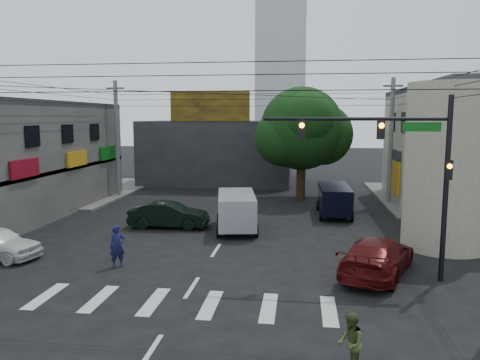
% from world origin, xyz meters
% --- Properties ---
extents(ground, '(160.00, 160.00, 0.00)m').
position_xyz_m(ground, '(0.00, 0.00, 0.00)').
color(ground, black).
rests_on(ground, ground).
extents(sidewalk_far_left, '(16.00, 16.00, 0.15)m').
position_xyz_m(sidewalk_far_left, '(-18.00, 18.00, 0.07)').
color(sidewalk_far_left, '#514F4C').
rests_on(sidewalk_far_left, ground).
extents(corner_column, '(4.00, 4.00, 8.00)m').
position_xyz_m(corner_column, '(11.00, 4.00, 4.00)').
color(corner_column, gray).
rests_on(corner_column, ground).
extents(building_far, '(14.00, 10.00, 6.00)m').
position_xyz_m(building_far, '(-4.00, 26.00, 3.00)').
color(building_far, '#232326').
rests_on(building_far, ground).
extents(billboard, '(7.00, 0.30, 2.60)m').
position_xyz_m(billboard, '(-4.00, 21.10, 7.30)').
color(billboard, olive).
rests_on(billboard, building_far).
extents(tower_distant, '(9.00, 9.00, 44.00)m').
position_xyz_m(tower_distant, '(0.00, 70.00, 22.00)').
color(tower_distant, silver).
rests_on(tower_distant, ground).
extents(street_tree, '(6.40, 6.40, 8.70)m').
position_xyz_m(street_tree, '(4.00, 17.00, 5.47)').
color(street_tree, black).
rests_on(street_tree, ground).
extents(traffic_gantry, '(7.10, 0.35, 7.20)m').
position_xyz_m(traffic_gantry, '(7.82, -1.00, 4.83)').
color(traffic_gantry, black).
rests_on(traffic_gantry, ground).
extents(utility_pole_far_left, '(0.32, 0.32, 9.20)m').
position_xyz_m(utility_pole_far_left, '(-10.50, 16.00, 4.60)').
color(utility_pole_far_left, '#59595B').
rests_on(utility_pole_far_left, ground).
extents(utility_pole_far_right, '(0.32, 0.32, 9.20)m').
position_xyz_m(utility_pole_far_right, '(10.50, 16.00, 4.60)').
color(utility_pole_far_right, '#59595B').
rests_on(utility_pole_far_right, ground).
extents(dark_sedan, '(1.82, 4.63, 1.50)m').
position_xyz_m(dark_sedan, '(-3.54, 6.27, 0.75)').
color(dark_sedan, black).
rests_on(dark_sedan, ground).
extents(maroon_sedan, '(5.87, 6.86, 1.56)m').
position_xyz_m(maroon_sedan, '(7.13, -0.58, 0.78)').
color(maroon_sedan, '#460A0A').
rests_on(maroon_sedan, ground).
extents(silver_minivan, '(5.49, 3.61, 2.07)m').
position_xyz_m(silver_minivan, '(0.41, 6.22, 1.04)').
color(silver_minivan, '#A5A8AD').
rests_on(silver_minivan, ground).
extents(navy_van, '(4.94, 2.04, 1.94)m').
position_xyz_m(navy_van, '(6.17, 10.93, 0.97)').
color(navy_van, black).
rests_on(navy_van, ground).
extents(traffic_officer, '(1.05, 1.03, 1.80)m').
position_xyz_m(traffic_officer, '(-3.71, -1.00, 0.90)').
color(traffic_officer, '#121642').
rests_on(traffic_officer, ground).
extents(pedestrian_olive, '(0.78, 0.62, 1.57)m').
position_xyz_m(pedestrian_olive, '(5.29, -8.25, 0.78)').
color(pedestrian_olive, '#3B4B22').
rests_on(pedestrian_olive, ground).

